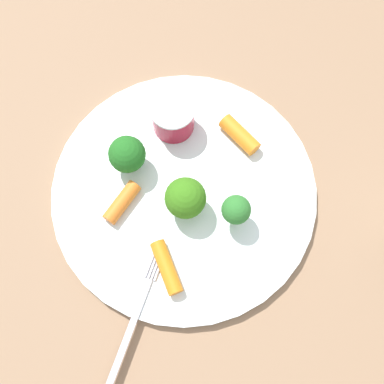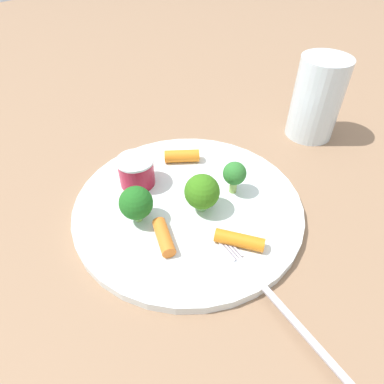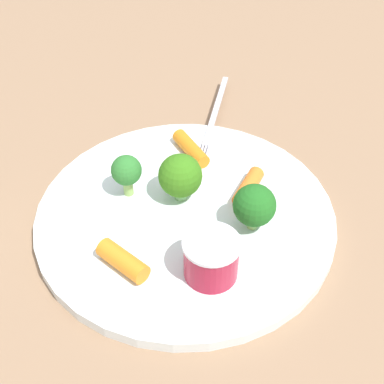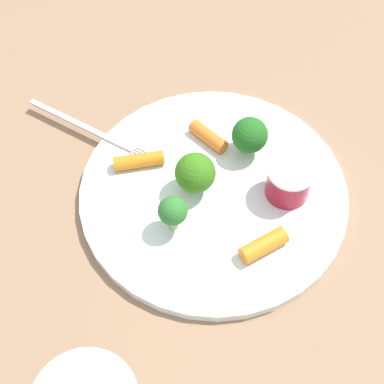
{
  "view_description": "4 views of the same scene",
  "coord_description": "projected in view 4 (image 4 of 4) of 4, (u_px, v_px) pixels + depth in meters",
  "views": [
    {
      "loc": [
        -0.04,
        0.15,
        0.46
      ],
      "look_at": [
        -0.01,
        0.01,
        0.03
      ],
      "focal_mm": 41.54,
      "sensor_mm": 36.0,
      "label": 1
    },
    {
      "loc": [
        0.19,
        0.23,
        0.31
      ],
      "look_at": [
        -0.01,
        0.0,
        0.03
      ],
      "focal_mm": 31.22,
      "sensor_mm": 36.0,
      "label": 2
    },
    {
      "loc": [
        0.03,
        -0.35,
        0.37
      ],
      "look_at": [
        0.01,
        0.01,
        0.02
      ],
      "focal_mm": 48.48,
      "sensor_mm": 36.0,
      "label": 3
    },
    {
      "loc": [
        -0.33,
        -0.11,
        0.52
      ],
      "look_at": [
        -0.02,
        0.02,
        0.02
      ],
      "focal_mm": 54.02,
      "sensor_mm": 36.0,
      "label": 4
    }
  ],
  "objects": [
    {
      "name": "broccoli_floret_1",
      "position": [
        173.0,
        211.0,
        0.57
      ],
      "size": [
        0.03,
        0.03,
        0.05
      ],
      "color": "#92B85D",
      "rests_on": "plate"
    },
    {
      "name": "fork",
      "position": [
        93.0,
        131.0,
        0.66
      ],
      "size": [
        0.03,
        0.17,
        0.0
      ],
      "color": "silver",
      "rests_on": "plate"
    },
    {
      "name": "broccoli_floret_2",
      "position": [
        250.0,
        135.0,
        0.62
      ],
      "size": [
        0.04,
        0.04,
        0.05
      ],
      "color": "#89C466",
      "rests_on": "plate"
    },
    {
      "name": "sauce_cup",
      "position": [
        289.0,
        181.0,
        0.6
      ],
      "size": [
        0.05,
        0.05,
        0.04
      ],
      "color": "maroon",
      "rests_on": "plate"
    },
    {
      "name": "broccoli_floret_0",
      "position": [
        195.0,
        173.0,
        0.59
      ],
      "size": [
        0.04,
        0.04,
        0.05
      ],
      "color": "#7FC575",
      "rests_on": "plate"
    },
    {
      "name": "ground_plane",
      "position": [
        213.0,
        196.0,
        0.63
      ],
      "size": [
        2.4,
        2.4,
        0.0
      ],
      "primitive_type": "plane",
      "color": "#8E6D50"
    },
    {
      "name": "carrot_stick_1",
      "position": [
        208.0,
        136.0,
        0.65
      ],
      "size": [
        0.03,
        0.05,
        0.02
      ],
      "primitive_type": "cylinder",
      "rotation": [
        1.57,
        0.0,
        5.89
      ],
      "color": "orange",
      "rests_on": "plate"
    },
    {
      "name": "plate",
      "position": [
        213.0,
        193.0,
        0.62
      ],
      "size": [
        0.29,
        0.29,
        0.01
      ],
      "primitive_type": "cylinder",
      "color": "white",
      "rests_on": "ground_plane"
    },
    {
      "name": "carrot_stick_0",
      "position": [
        140.0,
        158.0,
        0.63
      ],
      "size": [
        0.04,
        0.05,
        0.02
      ],
      "primitive_type": "cylinder",
      "rotation": [
        1.57,
        0.0,
        3.71
      ],
      "color": "orange",
      "rests_on": "plate"
    },
    {
      "name": "carrot_stick_2",
      "position": [
        264.0,
        245.0,
        0.57
      ],
      "size": [
        0.05,
        0.04,
        0.02
      ],
      "primitive_type": "cylinder",
      "rotation": [
        1.57,
        0.0,
        4.06
      ],
      "color": "orange",
      "rests_on": "plate"
    }
  ]
}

